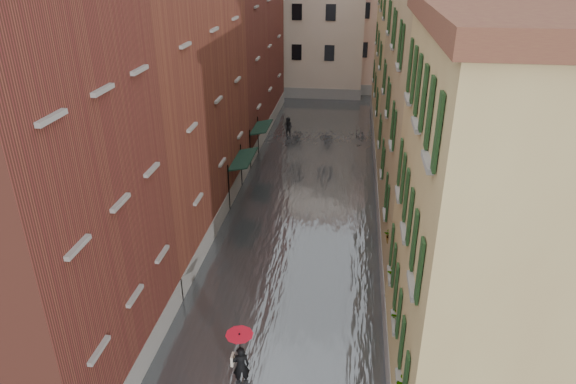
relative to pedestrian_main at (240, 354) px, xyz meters
The scene contains 15 objects.
ground 2.33m from the pedestrian_main, 67.53° to the left, with size 120.00×120.00×0.00m, color #5E5E60.
floodwater 14.88m from the pedestrian_main, 87.09° to the left, with size 10.00×60.00×0.20m, color #515559.
building_left_near 8.17m from the pedestrian_main, behind, with size 6.00×8.00×13.00m, color brown.
building_left_mid 13.46m from the pedestrian_main, 120.00° to the left, with size 6.00×14.00×12.50m, color brown.
building_left_far 27.18m from the pedestrian_main, 103.60° to the left, with size 6.00×16.00×14.00m, color brown.
building_right_near 8.97m from the pedestrian_main, ahead, with size 6.00×8.00×11.50m, color #A38754.
building_right_mid 14.31m from the pedestrian_main, 54.38° to the left, with size 6.00×14.00×13.00m, color #A08460.
building_right_far 27.33m from the pedestrian_main, 73.29° to the left, with size 6.00×16.00×11.50m, color #A38754.
building_end_cream 40.23m from the pedestrian_main, 93.23° to the left, with size 12.00×9.00×13.00m, color beige.
building_end_pink 42.63m from the pedestrian_main, 80.83° to the left, with size 10.00×9.00×12.00m, color #C7A58C.
awning_near 13.82m from the pedestrian_main, 101.44° to the left, with size 1.09×3.20×2.80m.
awning_far 19.37m from the pedestrian_main, 98.13° to the left, with size 1.09×2.84×2.80m.
window_planters 5.49m from the pedestrian_main, 12.71° to the left, with size 0.59×8.30×0.84m.
pedestrian_main is the anchor object (origin of this frame).
pedestrian_far 24.87m from the pedestrian_main, 93.83° to the left, with size 0.73×0.57×1.50m, color black.
Camera 1 is at (2.40, -14.16, 13.01)m, focal length 32.00 mm.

